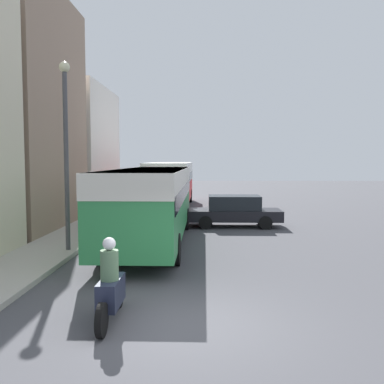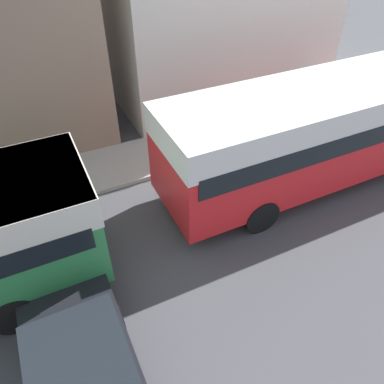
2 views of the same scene
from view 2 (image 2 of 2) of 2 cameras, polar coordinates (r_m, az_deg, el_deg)
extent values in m
cylinder|color=black|center=(10.38, -26.64, -6.30)|extent=(0.28, 1.00, 1.00)
cylinder|color=black|center=(8.82, -25.40, -16.37)|extent=(0.28, 1.00, 1.00)
cube|color=red|center=(11.96, 21.97, 9.77)|extent=(2.59, 11.16, 2.59)
cube|color=white|center=(11.57, 23.09, 13.58)|extent=(2.61, 11.22, 0.78)
cube|color=black|center=(11.82, 22.36, 11.10)|extent=(2.64, 10.72, 0.57)
cylinder|color=black|center=(15.65, 27.07, 10.00)|extent=(0.28, 1.00, 1.00)
cylinder|color=black|center=(11.50, 3.87, 3.84)|extent=(0.28, 1.00, 1.00)
cylinder|color=black|center=(10.00, 10.42, -3.58)|extent=(0.28, 1.00, 1.00)
cylinder|color=black|center=(8.41, -23.21, -21.84)|extent=(0.64, 0.22, 0.64)
cylinder|color=black|center=(8.32, -11.34, -18.59)|extent=(0.64, 0.22, 0.64)
cylinder|color=#232838|center=(16.01, 16.92, 13.54)|extent=(0.33, 0.33, 0.75)
cylinder|color=#33477F|center=(15.73, 17.41, 15.74)|extent=(0.41, 0.41, 0.62)
sphere|color=tan|center=(15.58, 17.72, 17.11)|extent=(0.20, 0.20, 0.20)
camera|label=1|loc=(22.12, -93.42, -17.08)|focal=40.00mm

